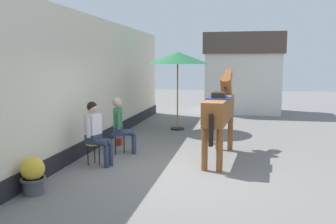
# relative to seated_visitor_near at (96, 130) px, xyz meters

# --- Properties ---
(ground_plane) EXTENTS (40.00, 40.00, 0.00)m
(ground_plane) POSITION_rel_seated_visitor_near_xyz_m (1.76, 2.97, -0.78)
(ground_plane) COLOR slate
(pub_facade_wall) EXTENTS (0.34, 14.00, 3.40)m
(pub_facade_wall) POSITION_rel_seated_visitor_near_xyz_m (-0.78, 1.47, 0.76)
(pub_facade_wall) COLOR beige
(pub_facade_wall) RESTS_ON ground_plane
(distant_cottage) EXTENTS (3.40, 2.60, 3.50)m
(distant_cottage) POSITION_rel_seated_visitor_near_xyz_m (3.16, 9.56, 1.02)
(distant_cottage) COLOR silver
(distant_cottage) RESTS_ON ground_plane
(seated_visitor_near) EXTENTS (0.61, 0.48, 1.39)m
(seated_visitor_near) POSITION_rel_seated_visitor_near_xyz_m (0.00, 0.00, 0.00)
(seated_visitor_near) COLOR gold
(seated_visitor_near) RESTS_ON ground_plane
(seated_visitor_far) EXTENTS (0.61, 0.48, 1.39)m
(seated_visitor_far) POSITION_rel_seated_visitor_near_xyz_m (0.20, 1.08, 0.00)
(seated_visitor_far) COLOR #194C99
(seated_visitor_far) RESTS_ON ground_plane
(saddled_horse_center) EXTENTS (0.63, 3.00, 2.06)m
(saddled_horse_center) POSITION_rel_seated_visitor_near_xyz_m (2.60, 1.12, 0.38)
(saddled_horse_center) COLOR brown
(saddled_horse_center) RESTS_ON ground_plane
(flower_planter_near) EXTENTS (0.43, 0.43, 0.64)m
(flower_planter_near) POSITION_rel_seated_visitor_near_xyz_m (-0.37, -1.89, -0.44)
(flower_planter_near) COLOR #4C4C51
(flower_planter_near) RESTS_ON ground_plane
(cafe_parasol) EXTENTS (2.10, 2.10, 2.58)m
(cafe_parasol) POSITION_rel_seated_visitor_near_xyz_m (1.02, 4.59, 1.59)
(cafe_parasol) COLOR black
(cafe_parasol) RESTS_ON ground_plane
(spare_stool_white) EXTENTS (0.32, 0.32, 0.46)m
(spare_stool_white) POSITION_rel_seated_visitor_near_xyz_m (2.11, 2.76, -0.38)
(spare_stool_white) COLOR white
(spare_stool_white) RESTS_ON ground_plane
(satchel_bag) EXTENTS (0.16, 0.30, 0.20)m
(satchel_bag) POSITION_rel_seated_visitor_near_xyz_m (-0.15, 1.98, -0.68)
(satchel_bag) COLOR maroon
(satchel_bag) RESTS_ON ground_plane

